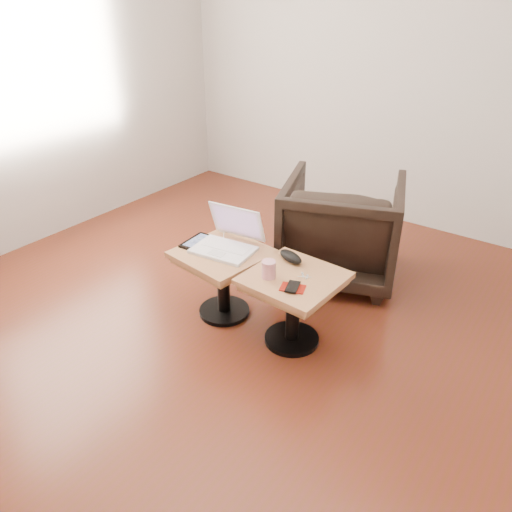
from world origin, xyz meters
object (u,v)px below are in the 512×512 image
Objects in this scene: side_table_left at (223,267)px; armchair at (341,228)px; side_table_right at (294,293)px; striped_cup at (269,269)px; laptop at (228,241)px.

armchair reaches higher than side_table_left.
armchair is at bearing 102.81° from side_table_right.
laptop is at bearing 161.08° from striped_cup.
side_table_right is 0.65× the size of armchair.
side_table_right is 0.53m from laptop.
armchair is at bearing 92.55° from striped_cup.
armchair is (0.35, 0.81, -0.13)m from laptop.
side_table_left is 0.69× the size of armchair.
side_table_right is at bearing 79.51° from armchair.
striped_cup is at bearing -3.95° from side_table_left.
laptop is at bearing 45.95° from armchair.
striped_cup is (-0.11, -0.09, 0.16)m from side_table_right.
striped_cup is (0.40, -0.14, 0.00)m from laptop.
laptop reaches higher than striped_cup.
side_table_left is at bearing -175.68° from side_table_right.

